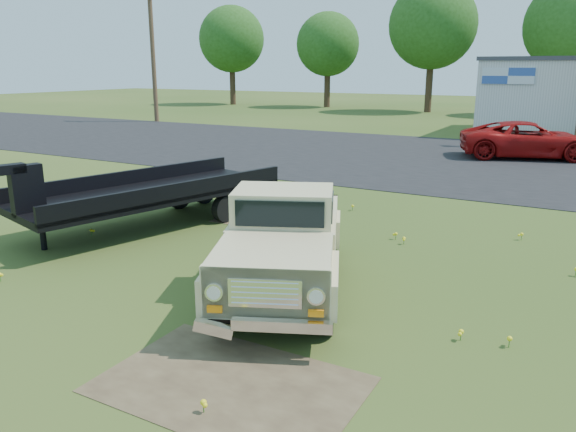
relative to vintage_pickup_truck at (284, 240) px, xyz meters
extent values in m
plane|color=#2E4616|center=(-0.62, 0.18, -0.87)|extent=(140.00, 140.00, 0.00)
cube|color=black|center=(-0.62, 15.18, -0.87)|extent=(90.00, 14.00, 0.02)
cube|color=#453725|center=(0.88, -2.82, -0.87)|extent=(3.00, 2.00, 0.01)
cube|color=#453725|center=(-2.62, 3.68, -0.87)|extent=(2.20, 1.60, 0.01)
cube|color=silver|center=(-0.12, 23.13, 2.33)|extent=(2.50, 0.08, 0.80)
cylinder|color=#4D3A23|center=(-22.62, 22.18, 3.63)|extent=(0.30, 0.30, 9.00)
cylinder|color=#3D291B|center=(-28.62, 40.18, 0.93)|extent=(0.56, 0.56, 3.60)
sphere|color=#214A15|center=(-28.62, 40.18, 5.45)|extent=(6.40, 6.40, 6.40)
cylinder|color=#3D291B|center=(-18.62, 41.18, 0.75)|extent=(0.56, 0.56, 3.24)
sphere|color=#214A15|center=(-18.62, 41.18, 4.82)|extent=(5.76, 5.76, 5.76)
cylinder|color=#3D291B|center=(-8.62, 39.68, 1.11)|extent=(0.56, 0.56, 3.96)
sphere|color=#214A15|center=(-8.62, 39.68, 6.08)|extent=(7.04, 7.04, 7.04)
cylinder|color=#3D291B|center=(1.38, 40.68, 1.02)|extent=(0.56, 0.56, 3.78)
sphere|color=#214A15|center=(1.38, 40.68, 5.77)|extent=(6.72, 6.72, 6.72)
imported|color=#9A0F0E|center=(1.74, 17.17, -0.14)|extent=(5.79, 4.04, 1.47)
camera|label=1|loc=(4.31, -7.60, 2.72)|focal=35.00mm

